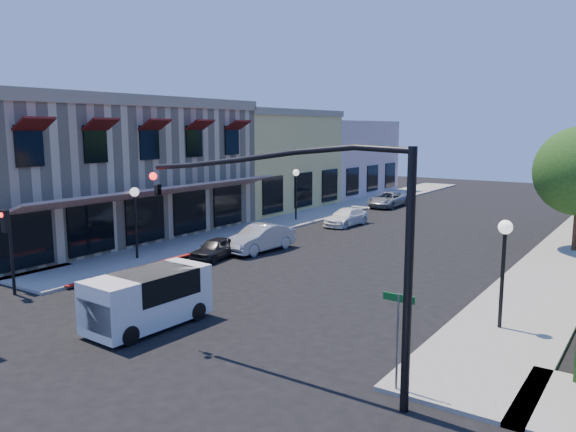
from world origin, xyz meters
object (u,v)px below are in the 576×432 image
Objects in this scene: parked_car_a at (215,249)px; lamppost_right_near at (504,247)px; parked_car_c at (346,217)px; signal_mast_arm at (325,225)px; parked_car_d at (387,200)px; secondary_signal at (8,236)px; street_name_sign at (398,326)px; white_van at (147,296)px; lamppost_left_near at (135,205)px; lamppost_left_far at (296,182)px; parked_car_b at (260,238)px.

lamppost_right_near is at bearing -17.29° from parked_car_a.
parked_car_c reaches higher than parked_car_a.
signal_mast_arm is 1.82× the size of parked_car_d.
street_name_sign is (15.50, 0.79, -0.62)m from secondary_signal.
white_van is 1.35× the size of parked_car_a.
lamppost_right_near is 0.93× the size of parked_car_c.
secondary_signal is at bearing -85.66° from lamppost_left_near.
street_name_sign reaches higher than white_van.
secondary_signal is at bearing -179.63° from signal_mast_arm.
secondary_signal is 20.60m from lamppost_left_far.
signal_mast_arm is 32.98m from parked_car_d.
parked_car_b is at bearing -86.21° from parked_car_c.
street_name_sign is 0.70× the size of lamppost_left_far.
signal_mast_arm is 16.05m from parked_car_b.
secondary_signal is 12.14m from parked_car_b.
lamppost_right_near is 0.86× the size of white_van.
parked_car_c is (-12.30, 20.21, -1.14)m from street_name_sign.
lamppost_left_far is 12.19m from parked_car_a.
secondary_signal is at bearing -158.22° from lamppost_right_near.
signal_mast_arm is 2.24× the size of lamppost_right_near.
lamppost_right_near is at bearing 21.78° from secondary_signal.
lamppost_left_near is 14.00m from lamppost_left_far.
white_van reaches higher than parked_car_d.
parked_car_b is at bearing 74.57° from secondary_signal.
parked_car_c is at bearing 78.72° from parked_car_a.
parked_car_b reaches higher than parked_car_a.
secondary_signal is 15.53m from street_name_sign.
secondary_signal is at bearing -177.07° from street_name_sign.
secondary_signal is 1.33× the size of street_name_sign.
street_name_sign is at bearing -54.88° from parked_car_c.
parked_car_a is (2.45, 8.97, -1.80)m from secondary_signal.
secondary_signal is 17.77m from lamppost_right_near.
parked_car_a is (-13.05, 8.18, -1.18)m from street_name_sign.
signal_mast_arm is 1.93× the size of white_van.
signal_mast_arm reaches higher than lamppost_left_far.
lamppost_left_far is (0.00, 14.00, 0.00)m from lamppost_left_near.
signal_mast_arm is at bearing -3.85° from white_van.
parked_car_c is 9.69m from parked_car_d.
secondary_signal reaches higher than white_van.
parked_car_d is (1.80, 30.59, -1.71)m from secondary_signal.
white_van is at bearing -75.69° from parked_car_c.
lamppost_left_far is (-16.00, 19.80, 1.04)m from street_name_sign.
parked_car_c is at bearing 75.60° from lamppost_left_near.
parked_car_d is (2.30, 10.00, -2.12)m from lamppost_left_far.
secondary_signal is at bearing -94.87° from parked_car_c.
street_name_sign is 0.60× the size of white_van.
parked_car_c is (3.70, 14.41, -2.18)m from lamppost_left_near.
secondary_signal is at bearing -88.61° from lamppost_left_far.
parked_car_b is (3.20, 11.59, -1.63)m from secondary_signal.
street_name_sign is at bearing -66.40° from parked_car_d.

